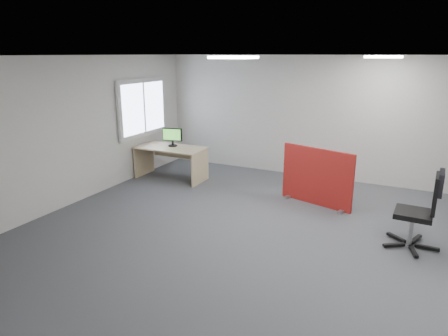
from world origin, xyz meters
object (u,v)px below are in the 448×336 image
at_px(red_divider, 317,177).
at_px(office_chair, 424,206).
at_px(second_desk, 172,155).
at_px(monitor_second, 172,136).

relative_size(red_divider, office_chair, 1.19).
height_order(second_desk, monitor_second, monitor_second).
xyz_separation_m(red_divider, monitor_second, (-3.31, 0.26, 0.43)).
xyz_separation_m(red_divider, office_chair, (1.78, -1.11, 0.14)).
xyz_separation_m(second_desk, monitor_second, (-0.01, 0.07, 0.40)).
bearing_deg(monitor_second, red_divider, -17.12).
distance_m(monitor_second, office_chair, 5.28).
bearing_deg(office_chair, second_desk, 168.03).
relative_size(second_desk, office_chair, 1.33).
height_order(red_divider, second_desk, red_divider).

